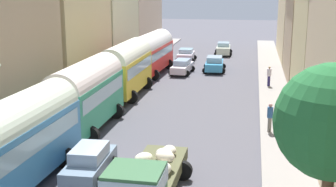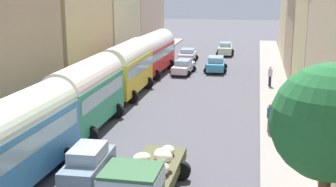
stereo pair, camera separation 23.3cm
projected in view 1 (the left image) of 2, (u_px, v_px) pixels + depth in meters
ground_plane at (187, 90)px, 38.74m from camera, size 154.00×154.00×0.00m
sidewalk_left at (105, 86)px, 40.01m from camera, size 2.50×70.00×0.14m
sidewalk_right at (275, 93)px, 37.44m from camera, size 2.50×70.00×0.14m
building_left_2 at (63, 15)px, 39.92m from camera, size 5.10×11.33×12.32m
building_right_3 at (316, 32)px, 42.62m from camera, size 5.61×9.70×8.66m
building_right_4 at (307, 13)px, 54.58m from camera, size 5.95×14.64×10.60m
parked_bus_0 at (11, 141)px, 19.42m from camera, size 3.36×9.55×4.15m
parked_bus_1 at (86, 92)px, 28.01m from camera, size 3.29×8.11×4.26m
parked_bus_2 at (126, 66)px, 36.61m from camera, size 3.31×8.05×4.26m
parked_bus_3 at (150, 52)px, 45.24m from camera, size 3.61×9.74×4.05m
cargo_truck_0 at (146, 181)px, 18.16m from camera, size 2.96×7.29×2.39m
car_0 at (214, 64)px, 46.87m from camera, size 2.44×4.33×1.53m
car_1 at (223, 49)px, 57.42m from camera, size 2.30×4.15×1.60m
car_2 at (90, 162)px, 21.27m from camera, size 2.25×4.08×1.51m
car_3 at (182, 67)px, 45.66m from camera, size 2.27×4.43×1.43m
car_4 at (186, 55)px, 52.71m from camera, size 2.33×3.77×1.49m
pedestrian_0 at (270, 116)px, 27.38m from camera, size 0.45×0.45×1.89m
pedestrian_1 at (269, 75)px, 39.56m from camera, size 0.52×0.52×1.87m
pedestrian_2 at (295, 117)px, 27.38m from camera, size 0.46×0.46×1.83m
pedestrian_3 at (299, 137)px, 24.00m from camera, size 0.48×0.48×1.74m
roadside_tree_0 at (333, 123)px, 14.27m from camera, size 3.73×3.73×6.52m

